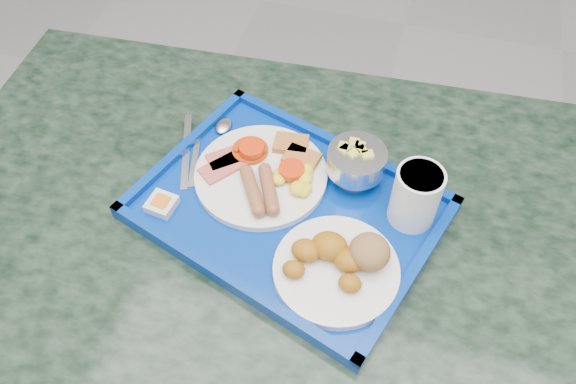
# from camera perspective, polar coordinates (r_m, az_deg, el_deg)

# --- Properties ---
(table) EXTENTS (1.24, 0.87, 0.75)m
(table) POSITION_cam_1_polar(r_m,az_deg,el_deg) (1.08, -1.61, -8.92)
(table) COLOR slate
(table) RESTS_ON floor
(tray) EXTENTS (0.55, 0.47, 0.03)m
(tray) POSITION_cam_1_polar(r_m,az_deg,el_deg) (0.92, -0.00, -1.76)
(tray) COLOR #032D92
(tray) RESTS_ON table
(main_plate) EXTENTS (0.22, 0.22, 0.04)m
(main_plate) POSITION_cam_1_polar(r_m,az_deg,el_deg) (0.95, -2.37, 1.95)
(main_plate) COLOR white
(main_plate) RESTS_ON tray
(bread_plate) EXTENTS (0.19, 0.19, 0.06)m
(bread_plate) POSITION_cam_1_polar(r_m,az_deg,el_deg) (0.84, 5.35, -7.12)
(bread_plate) COLOR white
(bread_plate) RESTS_ON tray
(fruit_bowl) EXTENTS (0.10, 0.10, 0.07)m
(fruit_bowl) POSITION_cam_1_polar(r_m,az_deg,el_deg) (0.93, 6.96, 3.17)
(fruit_bowl) COLOR #BABABD
(fruit_bowl) RESTS_ON tray
(juice_cup) EXTENTS (0.07, 0.07, 0.10)m
(juice_cup) POSITION_cam_1_polar(r_m,az_deg,el_deg) (0.88, 12.88, -0.28)
(juice_cup) COLOR white
(juice_cup) RESTS_ON tray
(spoon) EXTENTS (0.06, 0.17, 0.01)m
(spoon) POSITION_cam_1_polar(r_m,az_deg,el_deg) (1.03, -7.35, 5.85)
(spoon) COLOR #BABABD
(spoon) RESTS_ON tray
(knife) EXTENTS (0.07, 0.17, 0.00)m
(knife) POSITION_cam_1_polar(r_m,az_deg,el_deg) (1.01, -10.29, 4.15)
(knife) COLOR #BABABD
(knife) RESTS_ON tray
(jam_packet) EXTENTS (0.05, 0.05, 0.02)m
(jam_packet) POSITION_cam_1_polar(r_m,az_deg,el_deg) (0.93, -12.71, -1.19)
(jam_packet) COLOR silver
(jam_packet) RESTS_ON tray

